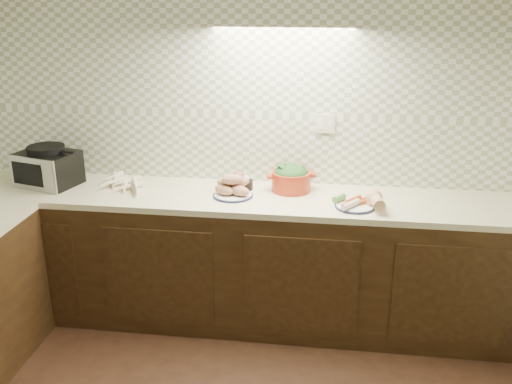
# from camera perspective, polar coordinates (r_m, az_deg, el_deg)

# --- Properties ---
(room) EXTENTS (3.60, 3.60, 2.60)m
(room) POSITION_cam_1_polar(r_m,az_deg,el_deg) (2.06, -9.32, 4.28)
(room) COLOR black
(room) RESTS_ON ground
(counter) EXTENTS (3.60, 3.60, 0.90)m
(counter) POSITION_cam_1_polar(r_m,az_deg,el_deg) (3.36, -16.20, -11.84)
(counter) COLOR black
(counter) RESTS_ON ground
(toaster_oven) EXTENTS (0.44, 0.38, 0.27)m
(toaster_oven) POSITION_cam_1_polar(r_m,az_deg,el_deg) (4.08, -20.13, 2.38)
(toaster_oven) COLOR black
(toaster_oven) RESTS_ON counter
(parsnip_pile) EXTENTS (0.31, 0.35, 0.07)m
(parsnip_pile) POSITION_cam_1_polar(r_m,az_deg,el_deg) (3.92, -13.31, 0.91)
(parsnip_pile) COLOR #F6E9C4
(parsnip_pile) RESTS_ON counter
(sweet_potato_plate) EXTENTS (0.26, 0.26, 0.15)m
(sweet_potato_plate) POSITION_cam_1_polar(r_m,az_deg,el_deg) (3.65, -2.33, 0.39)
(sweet_potato_plate) COLOR #171A42
(sweet_potato_plate) RESTS_ON counter
(onion_bowl) EXTENTS (0.16, 0.16, 0.12)m
(onion_bowl) POSITION_cam_1_polar(r_m,az_deg,el_deg) (3.77, -1.57, 0.97)
(onion_bowl) COLOR black
(onion_bowl) RESTS_ON counter
(dutch_oven) EXTENTS (0.32, 0.32, 0.18)m
(dutch_oven) POSITION_cam_1_polar(r_m,az_deg,el_deg) (3.74, 3.54, 1.43)
(dutch_oven) COLOR #A92D16
(dutch_oven) RESTS_ON counter
(veg_plate) EXTENTS (0.30, 0.25, 0.11)m
(veg_plate) POSITION_cam_1_polar(r_m,az_deg,el_deg) (3.52, 10.70, -0.90)
(veg_plate) COLOR #171A42
(veg_plate) RESTS_ON counter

